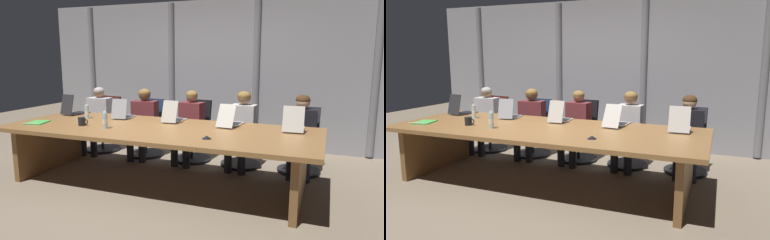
{
  "view_description": "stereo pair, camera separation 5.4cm",
  "coord_description": "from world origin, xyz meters",
  "views": [
    {
      "loc": [
        2.01,
        -3.98,
        1.63
      ],
      "look_at": [
        0.41,
        0.16,
        0.84
      ],
      "focal_mm": 33.49,
      "sensor_mm": 36.0,
      "label": 1
    },
    {
      "loc": [
        2.06,
        -3.96,
        1.63
      ],
      "look_at": [
        0.41,
        0.16,
        0.84
      ],
      "focal_mm": 33.49,
      "sensor_mm": 36.0,
      "label": 2
    }
  ],
  "objects": [
    {
      "name": "curtain_backdrop",
      "position": [
        -0.0,
        2.34,
        1.31
      ],
      "size": [
        6.91,
        0.17,
        2.62
      ],
      "color": "#9999A0",
      "rests_on": "ground_plane"
    },
    {
      "name": "conference_table",
      "position": [
        0.0,
        0.0,
        0.6
      ],
      "size": [
        4.0,
        1.49,
        0.74
      ],
      "color": "olive",
      "rests_on": "ground_plane"
    },
    {
      "name": "conference_mic_left_side",
      "position": [
        0.78,
        -0.35,
        0.75
      ],
      "size": [
        0.11,
        0.11,
        0.03
      ],
      "primitive_type": "cone",
      "color": "black",
      "rests_on": "conference_table"
    },
    {
      "name": "office_chair_right_mid",
      "position": [
        0.8,
        1.19,
        0.33
      ],
      "size": [
        0.6,
        0.61,
        0.89
      ],
      "rotation": [
        0.0,
        0.0,
        -1.41
      ],
      "color": "#511E19",
      "rests_on": "ground_plane"
    },
    {
      "name": "office_chair_left_mid",
      "position": [
        -0.8,
        1.19,
        0.34
      ],
      "size": [
        0.6,
        0.6,
        0.93
      ],
      "rotation": [
        0.0,
        0.0,
        -1.7
      ],
      "color": "navy",
      "rests_on": "ground_plane"
    },
    {
      "name": "person_left_end",
      "position": [
        -1.67,
        1.03,
        0.62
      ],
      "size": [
        0.42,
        0.56,
        1.11
      ],
      "rotation": [
        0.0,
        0.0,
        -1.52
      ],
      "color": "silver",
      "rests_on": "ground_plane"
    },
    {
      "name": "water_bottle_primary",
      "position": [
        -1.27,
        0.25,
        0.83
      ],
      "size": [
        0.06,
        0.06,
        0.21
      ],
      "color": "silver",
      "rests_on": "conference_table"
    },
    {
      "name": "laptop_left_end",
      "position": [
        -1.68,
        0.48,
        0.8
      ],
      "size": [
        0.27,
        0.43,
        0.32
      ],
      "rotation": [
        0.0,
        0.0,
        1.46
      ],
      "color": "#2D2D33",
      "rests_on": "conference_table"
    },
    {
      "name": "person_center",
      "position": [
        0.02,
        1.03,
        0.62
      ],
      "size": [
        0.41,
        0.57,
        1.11
      ],
      "rotation": [
        0.0,
        0.0,
        -1.67
      ],
      "color": "brown",
      "rests_on": "ground_plane"
    },
    {
      "name": "person_left_mid",
      "position": [
        -0.79,
        1.04,
        0.63
      ],
      "size": [
        0.45,
        0.57,
        1.11
      ],
      "rotation": [
        0.0,
        0.0,
        -1.48
      ],
      "color": "brown",
      "rests_on": "ground_plane"
    },
    {
      "name": "office_chair_left_end",
      "position": [
        -1.65,
        1.2,
        0.34
      ],
      "size": [
        0.6,
        0.61,
        0.94
      ],
      "rotation": [
        0.0,
        0.0,
        -1.73
      ],
      "color": "#511E19",
      "rests_on": "ground_plane"
    },
    {
      "name": "laptop_left_mid",
      "position": [
        -0.78,
        0.45,
        0.79
      ],
      "size": [
        0.26,
        0.39,
        0.3
      ],
      "rotation": [
        0.0,
        0.0,
        1.68
      ],
      "color": "#A8ADB7",
      "rests_on": "conference_table"
    },
    {
      "name": "person_right_end",
      "position": [
        1.67,
        1.04,
        0.63
      ],
      "size": [
        0.41,
        0.55,
        1.11
      ],
      "rotation": [
        0.0,
        0.0,
        -1.54
      ],
      "color": "black",
      "rests_on": "ground_plane"
    },
    {
      "name": "person_right_mid",
      "position": [
        0.84,
        1.03,
        0.64
      ],
      "size": [
        0.39,
        0.56,
        1.13
      ],
      "rotation": [
        0.0,
        0.0,
        -1.64
      ],
      "color": "silver",
      "rests_on": "ground_plane"
    },
    {
      "name": "spiral_notepad",
      "position": [
        -1.66,
        -0.3,
        0.75
      ],
      "size": [
        0.29,
        0.35,
        0.03
      ],
      "rotation": [
        0.0,
        0.0,
        0.27
      ],
      "color": "#4CB74C",
      "rests_on": "conference_table"
    },
    {
      "name": "ground_plane",
      "position": [
        0.0,
        0.0,
        0.0
      ],
      "size": [
        13.82,
        13.82,
        0.0
      ],
      "primitive_type": "plane",
      "color": "#7F705B"
    },
    {
      "name": "laptop_right_end",
      "position": [
        1.62,
        0.45,
        0.8
      ],
      "size": [
        0.26,
        0.46,
        0.32
      ],
      "rotation": [
        0.0,
        0.0,
        1.61
      ],
      "color": "beige",
      "rests_on": "conference_table"
    },
    {
      "name": "office_chair_right_end",
      "position": [
        1.66,
        1.19,
        0.34
      ],
      "size": [
        0.6,
        0.6,
        0.92
      ],
      "rotation": [
        0.0,
        0.0,
        -1.69
      ],
      "color": "#2D2D38",
      "rests_on": "ground_plane"
    },
    {
      "name": "laptop_right_mid",
      "position": [
        0.83,
        0.46,
        0.79
      ],
      "size": [
        0.27,
        0.51,
        0.3
      ],
      "rotation": [
        0.0,
        0.0,
        1.47
      ],
      "color": "beige",
      "rests_on": "conference_table"
    },
    {
      "name": "office_chair_center",
      "position": [
        0.02,
        1.2,
        0.35
      ],
      "size": [
        0.6,
        0.61,
        0.95
      ],
      "rotation": [
        0.0,
        0.0,
        -1.71
      ],
      "color": "black",
      "rests_on": "ground_plane"
    },
    {
      "name": "laptop_center",
      "position": [
        0.02,
        0.47,
        0.8
      ],
      "size": [
        0.22,
        0.42,
        0.3
      ],
      "rotation": [
        0.0,
        0.0,
        1.56
      ],
      "color": "beige",
      "rests_on": "conference_table"
    },
    {
      "name": "water_bottle_secondary",
      "position": [
        -0.59,
        -0.28,
        0.84
      ],
      "size": [
        0.07,
        0.07,
        0.22
      ],
      "color": "silver",
      "rests_on": "conference_table"
    },
    {
      "name": "coffee_mug_near",
      "position": [
        -0.98,
        -0.22,
        0.79
      ],
      "size": [
        0.14,
        0.09,
        0.11
      ],
      "color": "black",
      "rests_on": "conference_table"
    }
  ]
}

